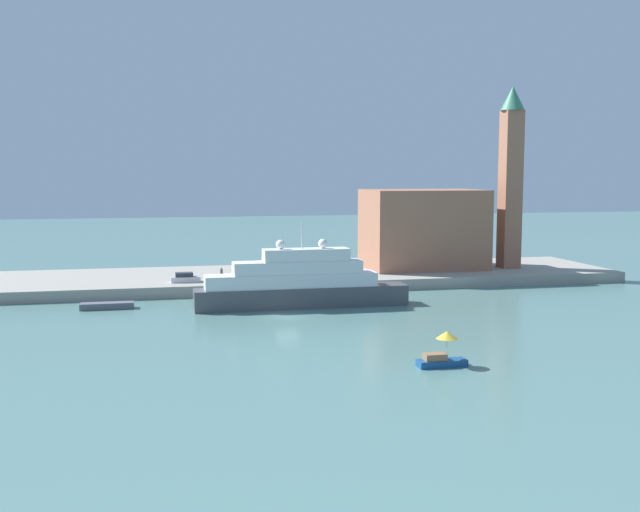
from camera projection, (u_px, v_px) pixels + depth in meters
name	position (u px, v px, depth m)	size (l,w,h in m)	color
ground	(288.00, 317.00, 86.63)	(400.00, 400.00, 0.00)	slate
quay_dock	(256.00, 279.00, 112.75)	(110.00, 22.03, 1.56)	gray
large_yacht	(299.00, 284.00, 92.91)	(26.63, 3.74, 10.68)	#4C4C51
small_motorboat	(442.00, 353.00, 64.58)	(4.29, 1.88, 3.09)	navy
work_barge	(107.00, 306.00, 91.88)	(6.39, 1.75, 0.80)	#595966
harbor_building	(423.00, 229.00, 118.69)	(18.13, 12.24, 12.40)	#9E664C
bell_tower	(511.00, 171.00, 118.11)	(3.79, 3.79, 28.49)	#9E664C
parked_car	(185.00, 278.00, 103.72)	(4.01, 1.76, 1.33)	silver
person_figure	(222.00, 274.00, 106.15)	(0.36, 0.36, 1.74)	#4C4C4C
mooring_bollard	(260.00, 281.00, 102.93)	(0.49, 0.49, 0.67)	black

